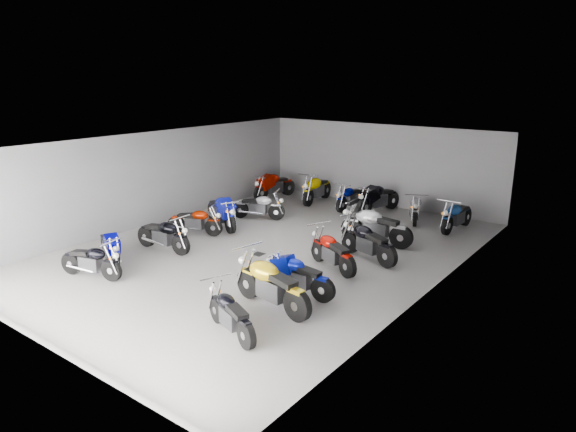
# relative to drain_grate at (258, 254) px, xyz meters

# --- Properties ---
(ground) EXTENTS (14.00, 14.00, 0.00)m
(ground) POSITION_rel_drain_grate_xyz_m (0.00, 0.50, -0.01)
(ground) COLOR gray
(ground) RESTS_ON ground
(wall_back) EXTENTS (10.00, 0.10, 3.20)m
(wall_back) POSITION_rel_drain_grate_xyz_m (0.00, 7.50, 1.59)
(wall_back) COLOR slate
(wall_back) RESTS_ON ground
(wall_left) EXTENTS (0.10, 14.00, 3.20)m
(wall_left) POSITION_rel_drain_grate_xyz_m (-5.00, 0.50, 1.59)
(wall_left) COLOR slate
(wall_left) RESTS_ON ground
(wall_right) EXTENTS (0.10, 14.00, 3.20)m
(wall_right) POSITION_rel_drain_grate_xyz_m (5.00, 0.50, 1.59)
(wall_right) COLOR slate
(wall_right) RESTS_ON ground
(ceiling) EXTENTS (10.00, 14.00, 0.04)m
(ceiling) POSITION_rel_drain_grate_xyz_m (0.00, 0.50, 3.21)
(ceiling) COLOR black
(ceiling) RESTS_ON wall_back
(drain_grate) EXTENTS (0.32, 0.32, 0.01)m
(drain_grate) POSITION_rel_drain_grate_xyz_m (0.00, 0.00, 0.00)
(drain_grate) COLOR black
(drain_grate) RESTS_ON ground
(motorcycle_left_a) EXTENTS (1.85, 0.61, 0.83)m
(motorcycle_left_a) POSITION_rel_drain_grate_xyz_m (-2.27, -3.92, 0.45)
(motorcycle_left_a) COLOR black
(motorcycle_left_a) RESTS_ON ground
(motorcycle_left_b) EXTENTS (1.79, 0.85, 0.83)m
(motorcycle_left_b) POSITION_rel_drain_grate_xyz_m (-2.88, -2.95, 0.45)
(motorcycle_left_b) COLOR black
(motorcycle_left_b) RESTS_ON ground
(motorcycle_left_c) EXTENTS (2.07, 0.43, 0.91)m
(motorcycle_left_c) POSITION_rel_drain_grate_xyz_m (-2.43, -1.44, 0.49)
(motorcycle_left_c) COLOR black
(motorcycle_left_c) RESTS_ON ground
(motorcycle_left_d) EXTENTS (1.80, 0.84, 0.83)m
(motorcycle_left_d) POSITION_rel_drain_grate_xyz_m (-2.87, 0.24, 0.45)
(motorcycle_left_d) COLOR black
(motorcycle_left_d) RESTS_ON ground
(motorcycle_left_e) EXTENTS (2.15, 1.11, 1.01)m
(motorcycle_left_e) POSITION_rel_drain_grate_xyz_m (-2.75, 1.34, 0.55)
(motorcycle_left_e) COLOR black
(motorcycle_left_e) RESTS_ON ground
(motorcycle_left_f) EXTENTS (1.84, 0.92, 0.86)m
(motorcycle_left_f) POSITION_rel_drain_grate_xyz_m (-2.43, 2.93, 0.46)
(motorcycle_left_f) COLOR black
(motorcycle_left_f) RESTS_ON ground
(motorcycle_right_a) EXTENTS (1.78, 0.76, 0.82)m
(motorcycle_right_a) POSITION_rel_drain_grate_xyz_m (2.63, -3.98, 0.44)
(motorcycle_right_a) COLOR black
(motorcycle_right_a) RESTS_ON ground
(motorcycle_right_b) EXTENTS (2.32, 0.60, 1.03)m
(motorcycle_right_b) POSITION_rel_drain_grate_xyz_m (2.53, -2.57, 0.55)
(motorcycle_right_b) COLOR black
(motorcycle_right_b) RESTS_ON ground
(motorcycle_right_c) EXTENTS (1.96, 0.39, 0.86)m
(motorcycle_right_c) POSITION_rel_drain_grate_xyz_m (2.57, -1.62, 0.47)
(motorcycle_right_c) COLOR black
(motorcycle_right_c) RESTS_ON ground
(motorcycle_right_d) EXTENTS (1.89, 0.94, 0.88)m
(motorcycle_right_d) POSITION_rel_drain_grate_xyz_m (2.32, 0.31, 0.48)
(motorcycle_right_d) COLOR black
(motorcycle_right_d) RESTS_ON ground
(motorcycle_right_e) EXTENTS (2.08, 0.81, 0.94)m
(motorcycle_right_e) POSITION_rel_drain_grate_xyz_m (2.73, 1.53, 0.51)
(motorcycle_right_e) COLOR black
(motorcycle_right_e) RESTS_ON ground
(motorcycle_right_f) EXTENTS (2.34, 0.50, 1.03)m
(motorcycle_right_f) POSITION_rel_drain_grate_xyz_m (2.25, 2.89, 0.56)
(motorcycle_right_f) COLOR black
(motorcycle_right_f) RESTS_ON ground
(motorcycle_back_a) EXTENTS (0.56, 2.26, 0.99)m
(motorcycle_back_a) POSITION_rel_drain_grate_xyz_m (-4.00, 5.79, 0.54)
(motorcycle_back_a) COLOR black
(motorcycle_back_a) RESTS_ON ground
(motorcycle_back_b) EXTENTS (0.55, 2.33, 1.02)m
(motorcycle_back_b) POSITION_rel_drain_grate_xyz_m (-2.17, 6.28, 0.55)
(motorcycle_back_b) COLOR black
(motorcycle_back_b) RESTS_ON ground
(motorcycle_back_c) EXTENTS (0.40, 2.01, 0.88)m
(motorcycle_back_c) POSITION_rel_drain_grate_xyz_m (-0.49, 6.14, 0.48)
(motorcycle_back_c) COLOR black
(motorcycle_back_c) RESTS_ON ground
(motorcycle_back_d) EXTENTS (0.67, 2.23, 0.99)m
(motorcycle_back_d) POSITION_rel_drain_grate_xyz_m (0.57, 6.35, 0.54)
(motorcycle_back_d) COLOR black
(motorcycle_back_d) RESTS_ON ground
(motorcycle_back_e) EXTENTS (0.93, 1.93, 0.90)m
(motorcycle_back_e) POSITION_rel_drain_grate_xyz_m (2.20, 6.05, 0.48)
(motorcycle_back_e) COLOR black
(motorcycle_back_e) RESTS_ON ground
(motorcycle_back_f) EXTENTS (0.46, 2.10, 0.92)m
(motorcycle_back_f) POSITION_rel_drain_grate_xyz_m (3.76, 5.82, 0.50)
(motorcycle_back_f) COLOR black
(motorcycle_back_f) RESTS_ON ground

